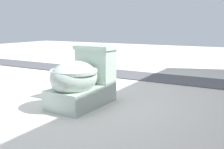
# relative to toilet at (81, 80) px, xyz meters

# --- Properties ---
(ground_plane) EXTENTS (14.00, 14.00, 0.00)m
(ground_plane) POSITION_rel_toilet_xyz_m (-0.12, -0.14, -0.22)
(ground_plane) COLOR beige
(gravel_strip) EXTENTS (0.56, 8.00, 0.01)m
(gravel_strip) POSITION_rel_toilet_xyz_m (-1.46, 0.36, -0.21)
(gravel_strip) COLOR #4C4C51
(gravel_strip) RESTS_ON ground
(toilet) EXTENTS (0.65, 0.41, 0.52)m
(toilet) POSITION_rel_toilet_xyz_m (0.00, 0.00, 0.00)
(toilet) COLOR #B2C6B7
(toilet) RESTS_ON ground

